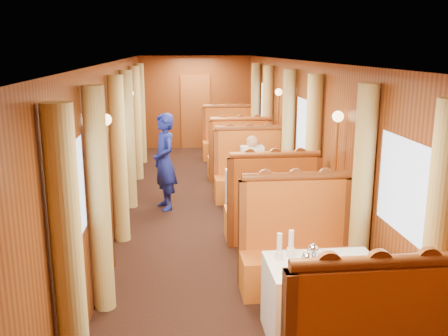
{
  "coord_description": "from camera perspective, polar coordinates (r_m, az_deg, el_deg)",
  "views": [
    {
      "loc": [
        -0.61,
        -7.66,
        2.7
      ],
      "look_at": [
        0.08,
        -0.87,
        1.05
      ],
      "focal_mm": 40.0,
      "sensor_mm": 36.0,
      "label": 1
    }
  ],
  "objects": [
    {
      "name": "fruit_plate",
      "position": [
        4.81,
        15.42,
        -10.61
      ],
      "size": [
        0.22,
        0.22,
        0.05
      ],
      "rotation": [
        0.0,
        0.0,
        -0.26
      ],
      "color": "white",
      "rests_on": "table_near"
    },
    {
      "name": "banquette_mid_aft",
      "position": [
        9.07,
        2.98,
        -0.98
      ],
      "size": [
        1.3,
        0.55,
        1.34
      ],
      "color": "#AE3A13",
      "rests_on": "floor"
    },
    {
      "name": "teapot_right",
      "position": [
        4.68,
        11.22,
        -10.51
      ],
      "size": [
        0.16,
        0.13,
        0.12
      ],
      "primitive_type": null,
      "rotation": [
        0.0,
        0.0,
        -0.12
      ],
      "color": "silver",
      "rests_on": "tea_tray"
    },
    {
      "name": "ceiling",
      "position": [
        7.69,
        -1.31,
        12.08
      ],
      "size": [
        3.0,
        12.0,
        0.01
      ],
      "primitive_type": null,
      "rotation": [
        3.14,
        0.0,
        0.0
      ],
      "color": "silver",
      "rests_on": "wall_left"
    },
    {
      "name": "banquette_near_aft",
      "position": [
        5.82,
        8.29,
        -9.61
      ],
      "size": [
        1.3,
        0.55,
        1.34
      ],
      "color": "#AE3A13",
      "rests_on": "floor"
    },
    {
      "name": "curtain_right_mid_b",
      "position": [
        8.81,
        7.33,
        3.49
      ],
      "size": [
        0.22,
        0.22,
        2.35
      ],
      "primitive_type": "cylinder",
      "color": "tan",
      "rests_on": "floor"
    },
    {
      "name": "tea_tray",
      "position": [
        4.71,
        10.71,
        -11.0
      ],
      "size": [
        0.39,
        0.33,
        0.01
      ],
      "primitive_type": "cube",
      "rotation": [
        0.0,
        0.0,
        0.23
      ],
      "color": "silver",
      "rests_on": "table_near"
    },
    {
      "name": "teapot_back",
      "position": [
        4.76,
        10.12,
        -9.86
      ],
      "size": [
        0.19,
        0.15,
        0.14
      ],
      "primitive_type": null,
      "rotation": [
        0.0,
        0.0,
        -0.12
      ],
      "color": "silver",
      "rests_on": "tea_tray"
    },
    {
      "name": "teapot_left",
      "position": [
        4.59,
        9.44,
        -10.82
      ],
      "size": [
        0.18,
        0.15,
        0.13
      ],
      "primitive_type": null,
      "rotation": [
        0.0,
        0.0,
        -0.2
      ],
      "color": "silver",
      "rests_on": "tea_tray"
    },
    {
      "name": "table_far",
      "position": [
        11.48,
        1.09,
        1.88
      ],
      "size": [
        1.05,
        0.72,
        0.75
      ],
      "primitive_type": "cube",
      "color": "white",
      "rests_on": "floor"
    },
    {
      "name": "sconce_left_fore",
      "position": [
        6.11,
        -13.12,
        0.79
      ],
      "size": [
        0.14,
        0.14,
        1.95
      ],
      "color": "#BF8C3F",
      "rests_on": "floor"
    },
    {
      "name": "curtain_right_near_b",
      "position": [
        5.54,
        15.49,
        -2.89
      ],
      "size": [
        0.22,
        0.22,
        2.35
      ],
      "primitive_type": "cylinder",
      "color": "tan",
      "rests_on": "floor"
    },
    {
      "name": "banquette_far_aft",
      "position": [
        12.46,
        0.53,
        3.04
      ],
      "size": [
        1.3,
        0.55,
        1.34
      ],
      "color": "#AE3A13",
      "rests_on": "floor"
    },
    {
      "name": "wall_left",
      "position": [
        7.85,
        -12.25,
        2.62
      ],
      "size": [
        0.01,
        12.0,
        2.5
      ],
      "primitive_type": null,
      "rotation": [
        1.57,
        0.0,
        1.57
      ],
      "color": "brown",
      "rests_on": "floor"
    },
    {
      "name": "curtain_left_far_a",
      "position": [
        10.52,
        -10.0,
        5.03
      ],
      "size": [
        0.22,
        0.22,
        2.35
      ],
      "primitive_type": "cylinder",
      "color": "tan",
      "rests_on": "floor"
    },
    {
      "name": "curtain_left_near_b",
      "position": [
        5.23,
        -14.06,
        -3.79
      ],
      "size": [
        0.22,
        0.22,
        2.35
      ],
      "primitive_type": "cylinder",
      "color": "tan",
      "rests_on": "floor"
    },
    {
      "name": "window_right_near",
      "position": [
        4.82,
        20.16,
        -2.27
      ],
      "size": [
        0.01,
        1.2,
        0.9
      ],
      "primitive_type": null,
      "rotation": [
        1.57,
        0.0,
        -1.57
      ],
      "color": "#96ADCE",
      "rests_on": "wall_right"
    },
    {
      "name": "curtain_right_far_a",
      "position": [
        10.68,
        4.99,
        5.31
      ],
      "size": [
        0.22,
        0.22,
        2.35
      ],
      "primitive_type": "cylinder",
      "color": "tan",
      "rests_on": "floor"
    },
    {
      "name": "banquette_far_fwd",
      "position": [
        10.49,
        1.76,
        1.03
      ],
      "size": [
        1.3,
        0.55,
        1.34
      ],
      "color": "#AE3A13",
      "rests_on": "floor"
    },
    {
      "name": "sconce_right_fore",
      "position": [
        6.38,
        12.67,
        1.35
      ],
      "size": [
        0.14,
        0.14,
        1.95
      ],
      "color": "#BF8C3F",
      "rests_on": "floor"
    },
    {
      "name": "curtain_right_far_b",
      "position": [
        12.2,
        3.62,
        6.36
      ],
      "size": [
        0.22,
        0.22,
        2.35
      ],
      "primitive_type": "cylinder",
      "color": "tan",
      "rests_on": "floor"
    },
    {
      "name": "rose_vase_mid",
      "position": [
        7.98,
        4.38,
        0.69
      ],
      "size": [
        0.06,
        0.06,
        0.36
      ],
      "rotation": [
        0.0,
        0.0,
        0.21
      ],
      "color": "silver",
      "rests_on": "table_mid"
    },
    {
      "name": "sconce_right_aft",
      "position": [
        9.71,
        6.2,
        5.71
      ],
      "size": [
        0.14,
        0.14,
        1.95
      ],
      "color": "#BF8C3F",
      "rests_on": "floor"
    },
    {
      "name": "window_right_mid",
      "position": [
        8.04,
        9.37,
        4.45
      ],
      "size": [
        0.01,
        1.2,
        0.9
      ],
      "primitive_type": null,
      "rotation": [
        1.57,
        0.0,
        -1.57
      ],
      "color": "#96ADCE",
      "rests_on": "wall_right"
    },
    {
      "name": "window_right_far",
      "position": [
        11.43,
        4.81,
        7.24
      ],
      "size": [
        0.01,
        1.2,
        0.9
      ],
      "primitive_type": null,
      "rotation": [
        1.57,
        0.0,
        -1.57
      ],
      "color": "#96ADCE",
      "rests_on": "wall_right"
    },
    {
      "name": "curtain_left_far_b",
      "position": [
        12.06,
        -9.5,
        6.12
      ],
      "size": [
        0.22,
        0.22,
        2.35
      ],
      "primitive_type": "cylinder",
      "color": "tan",
      "rests_on": "floor"
    },
    {
      "name": "doorway_far",
      "position": [
        13.75,
        -3.26,
        6.44
      ],
      "size": [
        0.8,
        0.04,
        2.0
      ],
      "primitive_type": "cube",
      "color": "brown",
      "rests_on": "floor"
    },
    {
      "name": "curtain_left_mid_a",
      "position": [
        7.09,
        -11.93,
        0.86
      ],
      "size": [
        0.22,
        0.22,
        2.35
      ],
      "primitive_type": "cylinder",
      "color": "tan",
      "rests_on": "floor"
    },
    {
      "name": "wall_right",
      "position": [
        8.08,
        9.42,
        3.05
      ],
      "size": [
        0.01,
        12.0,
        2.5
      ],
      "primitive_type": null,
      "rotation": [
        1.57,
        0.0,
        -1.57
      ],
      "color": "brown",
      "rests_on": "floor"
    },
    {
      "name": "curtain_left_near_a",
      "position": [
        3.79,
        -17.34,
        -10.78
      ],
      "size": [
        0.22,
        0.22,
        2.35
      ],
      "primitive_type": "cylinder",
      "color": "tan",
      "rests_on": "floor"
    },
    {
      "name": "window_left_mid",
      "position": [
        7.81,
        -12.21,
        4.06
      ],
      "size": [
        0.01,
        1.2,
        0.9
      ],
      "primitive_type": null,
      "rotation": [
        1.57,
        0.0,
        1.57
      ],
      "color": "#96ADCE",
      "rests_on": "wall_left"
    },
    {
      "name": "window_left_far",
      "position": [
        11.27,
        -10.33,
        6.98
      ],
      "size": [
        0.01,
        1.2,
        0.9
      ],
      "primitive_type": null,
      "rotation": [
        1.57,
        0.0,
        1.57
      ],
      "color": "#96ADCE",
      "rests_on": "wall_left"
    },
    {
      "name": "window_left_near",
      "position": [
        4.43,
        -16.99,
        -3.39
      ],
      "size": [
        0.01,
        1.2,
        0.9
      ],
      "primitive_type": null,
      "rotation": [
        1.57,
        0.0,
        1.57
      ],
      "color": "#96ADCE",
      "rests_on": "wall_left"
    },
    {
      "name": "passenger",
      "position": [
        8.77,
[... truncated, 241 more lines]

